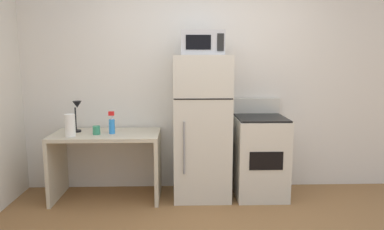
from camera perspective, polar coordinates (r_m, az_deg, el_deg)
wall_back_white at (r=4.33m, az=1.89°, el=5.41°), size 5.00×0.10×2.60m
desk at (r=4.15m, az=-13.41°, el=-5.85°), size 1.18×0.63×0.75m
desk_lamp at (r=4.19m, az=-17.91°, el=0.61°), size 0.14×0.12×0.35m
paper_towel_roll at (r=4.00m, az=-18.90°, el=-1.59°), size 0.11×0.11×0.24m
coffee_mug at (r=4.03m, az=-15.01°, el=-2.36°), size 0.08×0.08×0.09m
spray_bottle at (r=4.03m, az=-12.68°, el=-1.54°), size 0.06×0.06×0.25m
refrigerator at (r=4.03m, az=1.56°, el=-1.98°), size 0.63×0.61×1.61m
microwave at (r=3.94m, az=1.64°, el=11.43°), size 0.46×0.35×0.26m
oven_range at (r=4.20m, az=10.79°, el=-6.42°), size 0.56×0.61×1.10m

